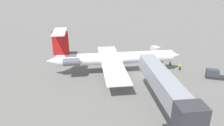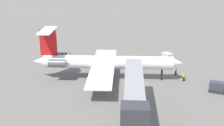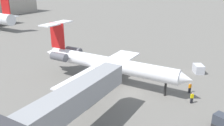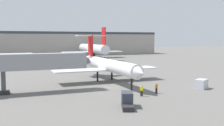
% 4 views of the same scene
% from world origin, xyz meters
% --- Properties ---
extents(ground_plane, '(400.00, 400.00, 0.10)m').
position_xyz_m(ground_plane, '(0.00, 0.00, -0.05)').
color(ground_plane, '#66635E').
extents(regional_jet, '(21.94, 28.58, 9.52)m').
position_xyz_m(regional_jet, '(1.06, 6.37, 3.51)').
color(regional_jet, white).
rests_on(regional_jet, ground_plane).
extents(jet_bridge, '(18.57, 3.23, 6.61)m').
position_xyz_m(jet_bridge, '(-15.57, 0.44, 4.91)').
color(jet_bridge, gray).
rests_on(jet_bridge, ground_plane).
extents(ground_crew_marshaller, '(0.48, 0.44, 1.69)m').
position_xyz_m(ground_crew_marshaller, '(4.29, -7.93, 0.86)').
color(ground_crew_marshaller, black).
rests_on(ground_crew_marshaller, ground_plane).
extents(ground_crew_loader, '(0.46, 0.47, 1.69)m').
position_xyz_m(ground_crew_loader, '(1.04, -9.01, 0.86)').
color(ground_crew_loader, black).
rests_on(ground_crew_loader, ground_plane).
extents(baggage_tug_lead, '(2.73, 4.24, 1.90)m').
position_xyz_m(baggage_tug_lead, '(-3.76, -14.18, 0.84)').
color(baggage_tug_lead, '#262628').
rests_on(baggage_tug_lead, ground_plane).
extents(cargo_container_uld, '(2.94, 2.66, 1.64)m').
position_xyz_m(cargo_container_uld, '(13.78, -7.27, 0.82)').
color(cargo_container_uld, silver).
rests_on(cargo_container_uld, ground_plane).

